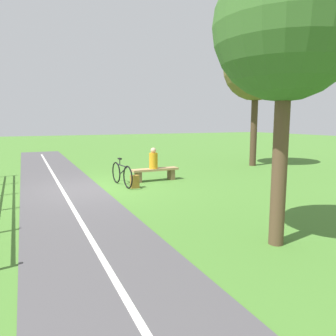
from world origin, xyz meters
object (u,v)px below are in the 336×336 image
object	(u,v)px
backpack	(135,182)
tree_far_left	(256,68)
bicycle	(122,174)
tree_far_right	(286,28)
bench	(155,172)
person_seated	(153,159)

from	to	relation	value
backpack	tree_far_left	size ratio (longest dim) A/B	0.07
bicycle	backpack	size ratio (longest dim) A/B	4.32
backpack	tree_far_right	size ratio (longest dim) A/B	0.09
bicycle	tree_far_left	size ratio (longest dim) A/B	0.29
bicycle	bench	bearing A→B (deg)	101.34
bicycle	tree_far_right	world-z (taller)	tree_far_right
backpack	person_seated	bearing A→B (deg)	-138.79
bicycle	tree_far_left	bearing A→B (deg)	102.12
bicycle	tree_far_left	xyz separation A→B (m)	(-7.26, -2.05, 4.23)
bench	bicycle	xyz separation A→B (m)	(1.37, 0.37, 0.08)
person_seated	bicycle	bearing A→B (deg)	14.61
bench	tree_far_right	bearing A→B (deg)	84.88
bench	tree_far_left	size ratio (longest dim) A/B	0.28
bicycle	tree_far_right	xyz separation A→B (m)	(-0.90, 6.23, 3.26)
tree_far_left	tree_far_right	bearing A→B (deg)	52.46
person_seated	tree_far_right	xyz separation A→B (m)	(0.42, 6.60, 2.86)
tree_far_right	person_seated	bearing A→B (deg)	-93.60
bench	backpack	distance (m)	1.45
bench	bicycle	size ratio (longest dim) A/B	0.97
bicycle	tree_far_right	size ratio (longest dim) A/B	0.37
backpack	tree_far_left	distance (m)	8.68
person_seated	tree_far_left	bearing A→B (deg)	-165.17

